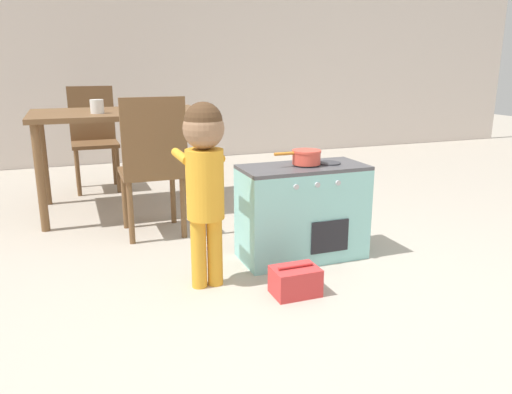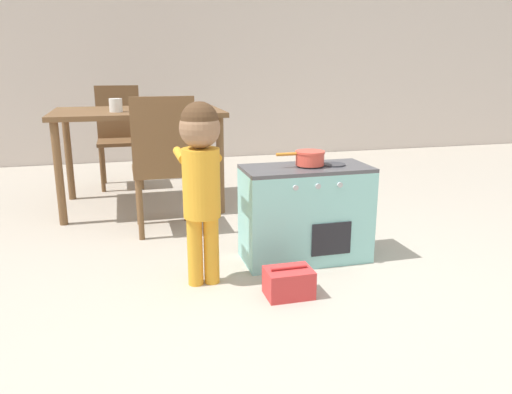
% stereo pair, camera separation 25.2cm
% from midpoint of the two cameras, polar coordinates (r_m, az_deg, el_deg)
% --- Properties ---
extents(ground_plane, '(16.00, 16.00, 0.00)m').
position_cam_midpoint_polar(ground_plane, '(2.15, 10.23, -15.37)').
color(ground_plane, '#B2A899').
extents(wall_back, '(10.00, 0.06, 2.60)m').
position_cam_midpoint_polar(wall_back, '(5.87, -7.15, 16.98)').
color(wall_back, beige).
rests_on(wall_back, ground_plane).
extents(play_kitchen, '(0.70, 0.35, 0.54)m').
position_cam_midpoint_polar(play_kitchen, '(2.82, 8.24, -1.91)').
color(play_kitchen, '#8CD1CC').
rests_on(play_kitchen, ground_plane).
extents(toy_pot, '(0.27, 0.16, 0.08)m').
position_cam_midpoint_polar(toy_pot, '(2.75, 8.77, 4.51)').
color(toy_pot, '#E04C3D').
rests_on(toy_pot, play_kitchen).
extents(child_figure, '(0.21, 0.36, 0.91)m').
position_cam_midpoint_polar(child_figure, '(2.39, -3.36, 3.46)').
color(child_figure, gold).
rests_on(child_figure, ground_plane).
extents(toy_basket, '(0.22, 0.16, 0.15)m').
position_cam_midpoint_polar(toy_basket, '(2.43, 6.77, -9.73)').
color(toy_basket, '#D13838').
rests_on(toy_basket, ground_plane).
extents(dining_table, '(1.23, 0.82, 0.75)m').
position_cam_midpoint_polar(dining_table, '(3.88, -11.49, 8.37)').
color(dining_table, brown).
rests_on(dining_table, ground_plane).
extents(dining_chair_near, '(0.39, 0.39, 0.89)m').
position_cam_midpoint_polar(dining_chair_near, '(3.21, -8.34, 3.83)').
color(dining_chair_near, brown).
rests_on(dining_chair_near, ground_plane).
extents(dining_chair_far, '(0.39, 0.39, 0.89)m').
position_cam_midpoint_polar(dining_chair_far, '(4.67, -13.86, 6.99)').
color(dining_chair_far, brown).
rests_on(dining_chair_far, ground_plane).
extents(cup_on_table, '(0.09, 0.09, 0.10)m').
position_cam_midpoint_polar(cup_on_table, '(3.72, -13.86, 10.14)').
color(cup_on_table, white).
rests_on(cup_on_table, dining_table).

